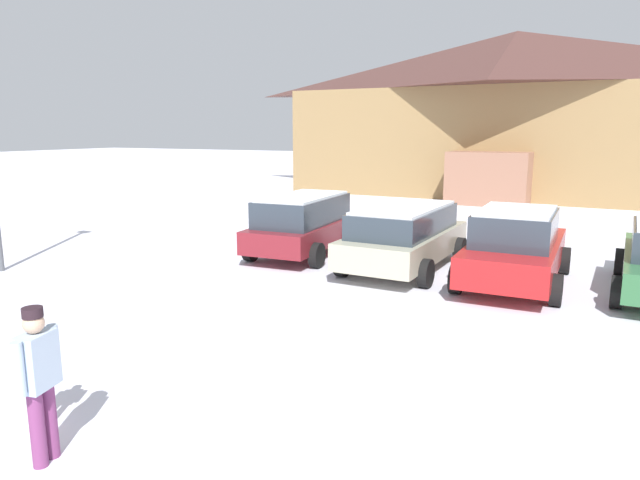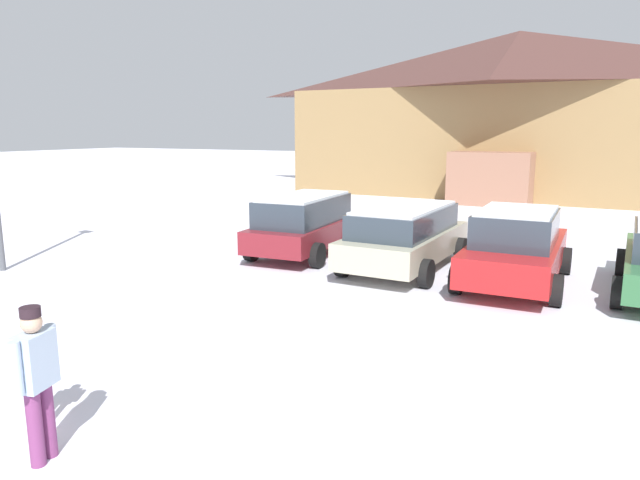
# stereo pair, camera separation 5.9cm
# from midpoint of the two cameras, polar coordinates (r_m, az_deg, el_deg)

# --- Properties ---
(ski_lodge) EXTENTS (22.37, 11.70, 8.40)m
(ski_lodge) POSITION_cam_midpoint_polar(r_m,az_deg,el_deg) (32.55, 18.64, 11.96)
(ski_lodge) COLOR olive
(ski_lodge) RESTS_ON ground
(parked_maroon_van) EXTENTS (2.27, 4.25, 1.65)m
(parked_maroon_van) POSITION_cam_midpoint_polar(r_m,az_deg,el_deg) (15.56, -1.75, 1.73)
(parked_maroon_van) COLOR maroon
(parked_maroon_van) RESTS_ON ground
(parked_beige_suv) EXTENTS (2.36, 4.62, 1.57)m
(parked_beige_suv) POSITION_cam_midpoint_polar(r_m,az_deg,el_deg) (14.08, 8.32, 0.51)
(parked_beige_suv) COLOR #B3AF93
(parked_beige_suv) RESTS_ON ground
(parked_red_sedan) EXTENTS (2.18, 4.58, 1.70)m
(parked_red_sedan) POSITION_cam_midpoint_polar(r_m,az_deg,el_deg) (13.30, 18.82, -0.61)
(parked_red_sedan) COLOR red
(parked_red_sedan) RESTS_ON ground
(skier_adult_in_blue_parka) EXTENTS (0.33, 0.61, 1.67)m
(skier_adult_in_blue_parka) POSITION_cam_midpoint_polar(r_m,az_deg,el_deg) (6.57, -26.54, -12.10)
(skier_adult_in_blue_parka) COLOR #763464
(skier_adult_in_blue_parka) RESTS_ON ground
(skier_child_in_orange_jacket) EXTENTS (0.32, 0.25, 0.99)m
(skier_child_in_orange_jacket) POSITION_cam_midpoint_polar(r_m,az_deg,el_deg) (7.57, -26.12, -12.16)
(skier_child_in_orange_jacket) COLOR #EEB2C9
(skier_child_in_orange_jacket) RESTS_ON ground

